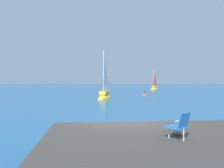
# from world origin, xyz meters

# --- Properties ---
(ground_plane) EXTENTS (160.00, 160.00, 0.00)m
(ground_plane) POSITION_xyz_m (0.00, 0.00, 0.00)
(ground_plane) COLOR #236093
(shore_ledge) EXTENTS (7.53, 5.11, 0.97)m
(shore_ledge) POSITION_xyz_m (1.03, -2.83, 0.48)
(shore_ledge) COLOR #423D38
(shore_ledge) RESTS_ON ground
(boulder_seaward) EXTENTS (1.82, 1.70, 0.89)m
(boulder_seaward) POSITION_xyz_m (0.52, -0.70, 0.00)
(boulder_seaward) COLOR #45352F
(boulder_seaward) RESTS_ON ground
(boulder_inland) EXTENTS (1.82, 1.77, 0.97)m
(boulder_inland) POSITION_xyz_m (0.34, -0.22, 0.00)
(boulder_inland) COLOR #433C37
(boulder_inland) RESTS_ON ground
(sailboat_near) EXTENTS (2.28, 3.58, 6.46)m
(sailboat_near) POSITION_xyz_m (-1.07, 19.31, 0.35)
(sailboat_near) COLOR yellow
(sailboat_near) RESTS_ON ground
(sailboat_far) EXTENTS (2.27, 2.40, 4.69)m
(sailboat_far) POSITION_xyz_m (9.05, 40.32, 0.25)
(sailboat_far) COLOR yellow
(sailboat_far) RESTS_ON ground
(person_sunbather) EXTENTS (0.65, 1.72, 0.25)m
(person_sunbather) POSITION_xyz_m (1.61, -2.21, 1.08)
(person_sunbather) COLOR #334CB2
(person_sunbather) RESTS_ON shore_ledge
(beach_chair) EXTENTS (0.76, 0.76, 0.80)m
(beach_chair) POSITION_xyz_m (1.33, -3.39, 1.41)
(beach_chair) COLOR blue
(beach_chair) RESTS_ON shore_ledge
(marker_buoy) EXTENTS (0.56, 0.56, 1.13)m
(marker_buoy) POSITION_xyz_m (4.59, 24.35, 0.01)
(marker_buoy) COLOR #EA5114
(marker_buoy) RESTS_ON ground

